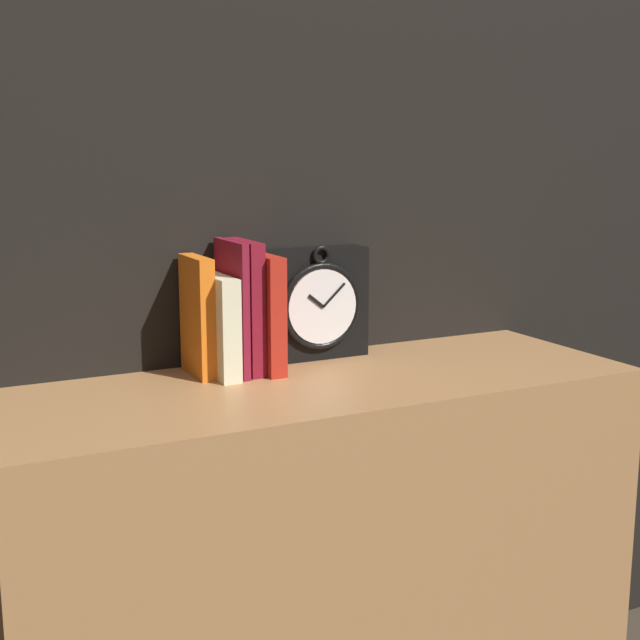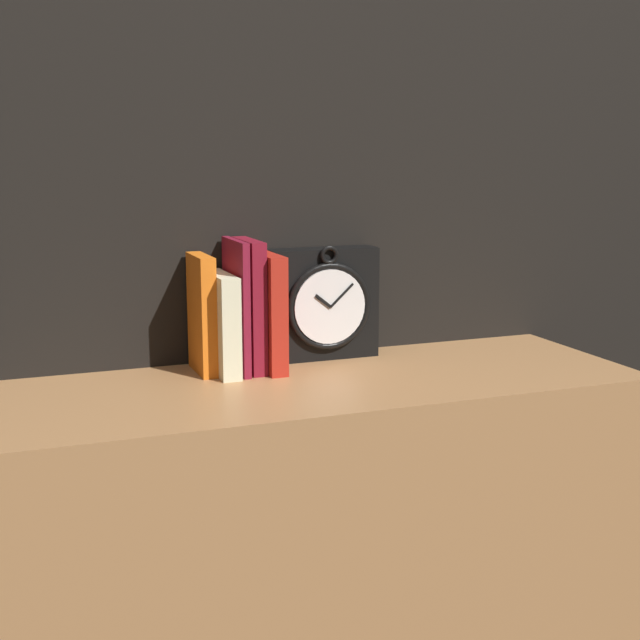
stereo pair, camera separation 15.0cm
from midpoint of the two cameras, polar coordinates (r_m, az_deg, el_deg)
wall_back at (r=1.68m, az=-0.17°, el=15.52°), size 6.00×0.05×2.60m
bookshelf at (r=1.67m, az=2.69°, el=-16.92°), size 1.11×0.39×0.78m
clock at (r=1.66m, az=2.80°, el=1.03°), size 0.21×0.07×0.22m
book_slot0_orange at (r=1.56m, az=-4.86°, el=0.35°), size 0.03×0.11×0.21m
book_slot1_cream at (r=1.56m, az=-3.62°, el=-0.25°), size 0.03×0.15×0.18m
book_slot2_maroon at (r=1.57m, az=-2.66°, el=0.88°), size 0.01×0.14×0.23m
book_slot3_maroon at (r=1.58m, az=-1.83°, el=0.94°), size 0.03×0.13×0.23m
book_slot4_red at (r=1.58m, az=-0.71°, el=0.52°), size 0.03×0.15×0.21m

